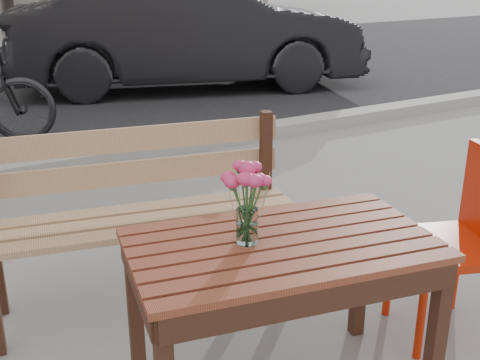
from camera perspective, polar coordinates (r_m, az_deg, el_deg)
The scene contains 6 objects.
street at distance 7.09m, azimuth -19.88°, elevation 6.05°, with size 30.00×8.12×0.12m.
main_table at distance 2.22m, azimuth 3.96°, elevation -8.36°, with size 1.19×0.83×0.68m.
main_bench at distance 2.92m, azimuth -9.63°, elevation -1.48°, with size 1.54×0.73×0.92m.
red_chair at distance 2.82m, azimuth 20.52°, elevation -4.66°, with size 0.54×0.54×0.86m.
main_vase at distance 2.08m, azimuth 0.68°, elevation -1.23°, with size 0.17×0.17×0.30m.
parked_car at distance 8.08m, azimuth -4.94°, elevation 13.87°, with size 1.56×4.47×1.47m, color black.
Camera 1 is at (-1.13, -1.76, 1.63)m, focal length 45.00 mm.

